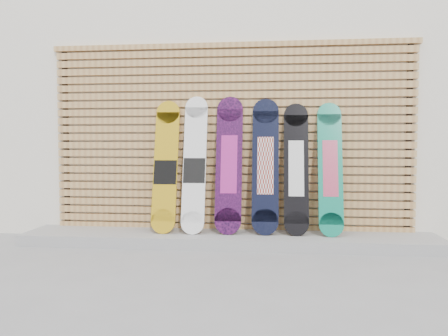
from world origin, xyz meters
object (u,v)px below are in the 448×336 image
Objects in this scene: snowboard_3 at (265,166)px; snowboard_5 at (330,168)px; snowboard_1 at (195,165)px; snowboard_0 at (166,167)px; snowboard_4 at (296,168)px; snowboard_2 at (229,164)px.

snowboard_3 reaches higher than snowboard_5.
snowboard_3 is (0.80, 0.02, -0.01)m from snowboard_1.
snowboard_0 reaches higher than snowboard_4.
snowboard_2 is 1.12m from snowboard_5.
snowboard_4 is (0.75, 0.01, -0.04)m from snowboard_2.
snowboard_1 is at bearing -179.55° from snowboard_5.
snowboard_4 is at bearing 0.40° from snowboard_2.
snowboard_2 is 1.06× the size of snowboard_4.
snowboard_4 is at bearing 178.69° from snowboard_5.
snowboard_4 is at bearing 0.12° from snowboard_3.
snowboard_1 is at bearing -178.60° from snowboard_3.
snowboard_1 is (0.34, -0.00, 0.02)m from snowboard_0.
snowboard_0 is 1.03× the size of snowboard_5.
snowboard_1 is 1.06× the size of snowboard_5.
snowboard_1 is 1.51m from snowboard_5.
snowboard_2 is (0.73, 0.01, 0.03)m from snowboard_0.
snowboard_2 reaches higher than snowboard_0.
snowboard_1 is 1.06× the size of snowboard_4.
snowboard_0 is 0.34m from snowboard_1.
snowboard_2 reaches higher than snowboard_4.
snowboard_0 is at bearing -179.33° from snowboard_4.
snowboard_0 is 1.03× the size of snowboard_4.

